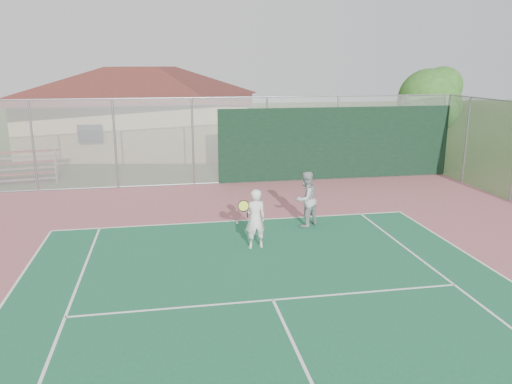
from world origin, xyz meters
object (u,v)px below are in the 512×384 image
player_grey_back (306,200)px  player_white_front (255,219)px  clubhouse (143,101)px  tree (430,102)px  bleachers (19,166)px

player_grey_back → player_white_front: bearing=6.7°
clubhouse → player_grey_back: size_ratio=8.36×
player_white_front → tree: bearing=-144.5°
clubhouse → tree: clubhouse is taller
player_white_front → player_grey_back: size_ratio=0.96×
clubhouse → tree: bearing=-18.5°
player_white_front → bleachers: bearing=-56.9°
tree → player_grey_back: 11.40m
clubhouse → player_grey_back: bearing=-61.1°
player_grey_back → bleachers: bearing=-72.6°
player_white_front → player_grey_back: (1.82, 1.55, 0.02)m
clubhouse → player_grey_back: (5.19, -14.83, -1.96)m
bleachers → tree: (18.27, -0.47, 2.47)m
clubhouse → player_white_front: clubhouse is taller
bleachers → clubhouse: bearing=43.5°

